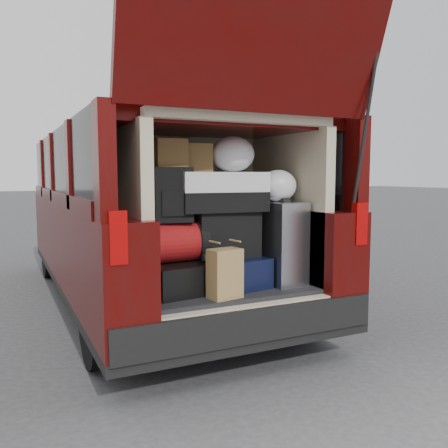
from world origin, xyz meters
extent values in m
plane|color=#363638|center=(0.00, 0.00, 0.00)|extent=(80.00, 80.00, 0.00)
cylinder|color=black|center=(-0.82, 0.40, 0.32)|extent=(0.24, 0.64, 0.64)
cylinder|color=black|center=(0.82, 0.40, 0.32)|extent=(0.24, 0.64, 0.64)
cylinder|color=black|center=(-0.82, 3.70, 0.32)|extent=(0.24, 0.64, 0.64)
cylinder|color=black|center=(0.82, 3.70, 0.32)|extent=(0.24, 0.64, 0.64)
cube|color=black|center=(0.00, 2.08, 0.26)|extent=(1.90, 4.85, 0.08)
cube|color=#3F0B0A|center=(-0.79, 2.08, 0.70)|extent=(0.33, 4.85, 0.80)
cube|color=#3F0B0A|center=(0.79, 2.08, 0.70)|extent=(0.33, 4.85, 0.80)
cube|color=#3F0B0A|center=(0.00, 2.08, 1.73)|extent=(1.82, 4.46, 0.10)
cube|color=black|center=(-0.88, 1.97, 1.44)|extent=(0.12, 4.25, 0.68)
cube|color=black|center=(0.88, 1.97, 1.44)|extent=(0.12, 4.25, 0.68)
cube|color=black|center=(0.00, -0.29, 0.40)|extent=(1.86, 0.16, 0.22)
cube|color=#990505|center=(-0.86, -0.33, 1.02)|extent=(0.10, 0.06, 0.30)
cube|color=#990505|center=(0.86, -0.33, 1.02)|extent=(0.10, 0.06, 0.30)
cube|color=black|center=(0.00, 0.28, 0.52)|extent=(1.24, 1.05, 0.06)
cube|color=#C4B996|center=(-0.66, 0.28, 1.12)|extent=(0.08, 1.05, 1.15)
cube|color=#C4B996|center=(0.66, 0.28, 1.12)|extent=(0.08, 1.05, 1.15)
cube|color=#C4B996|center=(0.00, 0.83, 1.12)|extent=(1.34, 0.06, 1.15)
cube|color=#C4B996|center=(0.00, 0.28, 1.73)|extent=(1.34, 1.05, 0.06)
cube|color=#3F0B0A|center=(0.00, -0.46, 2.26)|extent=(1.75, 0.38, 1.02)
cylinder|color=black|center=(0.84, -0.40, 1.65)|extent=(0.02, 0.90, 0.76)
cube|color=black|center=(0.00, 0.28, 0.28)|extent=(1.24, 1.05, 0.55)
cube|color=black|center=(-0.38, 0.17, 0.65)|extent=(0.45, 0.57, 0.21)
cube|color=black|center=(0.07, 0.14, 0.66)|extent=(0.48, 0.56, 0.22)
cube|color=white|center=(0.45, 0.07, 0.86)|extent=(0.29, 0.43, 0.61)
cube|color=#9C7E46|center=(-0.12, -0.16, 0.72)|extent=(0.23, 0.17, 0.33)
cube|color=#9C130E|center=(-0.36, 0.17, 0.90)|extent=(0.45, 0.31, 0.28)
cube|color=black|center=(0.04, 0.17, 0.94)|extent=(0.48, 0.30, 0.33)
cube|color=black|center=(-0.37, 0.15, 1.23)|extent=(0.28, 0.19, 0.38)
cube|color=white|center=(0.00, 0.16, 1.24)|extent=(0.65, 0.37, 0.28)
cube|color=brown|center=(-0.36, 0.20, 1.51)|extent=(0.23, 0.19, 0.19)
cube|color=brown|center=(-0.15, 0.23, 1.48)|extent=(0.22, 0.19, 0.20)
ellipsoid|color=silver|center=(0.11, 0.18, 1.51)|extent=(0.34, 0.32, 0.26)
ellipsoid|color=silver|center=(0.44, 0.09, 1.28)|extent=(0.28, 0.26, 0.24)
camera|label=1|loc=(-1.45, -2.93, 1.37)|focal=38.00mm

